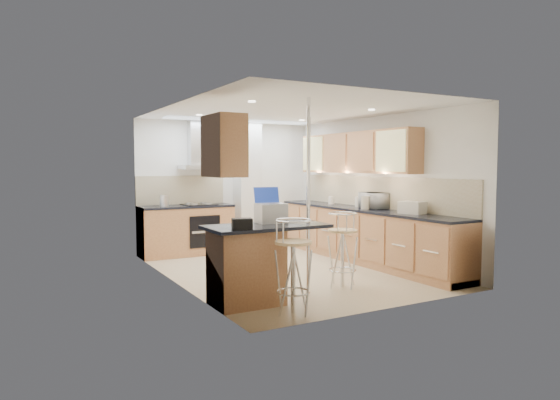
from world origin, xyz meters
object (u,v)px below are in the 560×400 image
microwave (375,201)px  laptop (271,213)px  bar_stool_end (343,249)px  bread_bin (412,208)px  bar_stool_near (293,266)px

microwave → laptop: 2.87m
bar_stool_end → bread_bin: bread_bin is taller
bar_stool_near → laptop: bearing=91.0°
microwave → laptop: bearing=114.0°
laptop → bar_stool_end: laptop is taller
bar_stool_end → bar_stool_near: bearing=141.3°
microwave → laptop: microwave is taller
microwave → bar_stool_end: bearing=127.6°
bar_stool_end → microwave: bearing=-32.1°
laptop → bread_bin: laptop is taller
laptop → bar_stool_near: (-0.11, -0.73, -0.53)m
microwave → bar_stool_end: size_ratio=0.48×
laptop → bread_bin: (2.53, 0.17, -0.05)m
microwave → bar_stool_near: bearing=124.8°
bar_stool_end → bread_bin: size_ratio=2.90×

